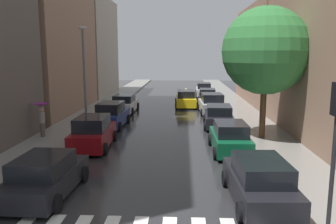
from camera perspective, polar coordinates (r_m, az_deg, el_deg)
name	(u,v)px	position (r m, az deg, el deg)	size (l,w,h in m)	color
ground_plane	(169,111)	(31.53, 0.17, 0.14)	(28.00, 72.00, 0.04)	#29292B
sidewalk_left	(99,110)	(32.43, -11.38, 0.39)	(3.00, 72.00, 0.15)	gray
sidewalk_right	(241,111)	(31.91, 11.91, 0.22)	(3.00, 72.00, 0.15)	gray
building_left_far	(85,47)	(45.03, -13.51, 10.36)	(6.00, 12.07, 11.89)	#9E9384
building_right_mid	(277,55)	(38.09, 17.54, 8.94)	(6.00, 15.05, 10.01)	#8C6B56
parked_car_left_nearest	(45,177)	(13.67, -19.60, -10.02)	(2.25, 4.32, 1.55)	black
parked_car_left_second	(93,133)	(19.63, -12.27, -3.42)	(2.13, 4.43, 1.80)	maroon
parked_car_left_third	(111,115)	(24.93, -9.34, -0.57)	(2.16, 4.37, 1.78)	navy
parked_car_left_fourth	(125,104)	(31.12, -7.16, 1.36)	(2.13, 4.64, 1.58)	silver
parked_car_right_nearest	(259,182)	(12.72, 14.85, -11.11)	(2.22, 4.52, 1.62)	black
parked_car_right_second	(230,138)	(18.60, 10.20, -4.29)	(2.07, 4.15, 1.64)	#0C4C2D
parked_car_right_third	(219,117)	(24.88, 8.35, -0.76)	(2.26, 4.41, 1.58)	black
parked_car_right_fourth	(212,104)	(30.31, 7.23, 1.30)	(2.34, 4.48, 1.78)	#B2B7BF
parked_car_right_fifth	(207,97)	(36.00, 6.49, 2.51)	(2.16, 4.14, 1.60)	black
parked_car_right_sixth	(204,90)	(42.17, 5.93, 3.61)	(2.07, 4.47, 1.68)	silver
taxi_midroad	(186,99)	(34.02, 2.95, 2.17)	(2.18, 4.60, 1.81)	yellow
pedestrian_foreground	(42,113)	(22.35, -20.15, -0.14)	(0.96, 0.96, 2.07)	brown
street_tree_right	(266,51)	(21.34, 15.82, 9.68)	(5.16, 5.16, 7.78)	#513823
lamp_post_left	(84,69)	(24.64, -13.67, 6.86)	(0.60, 0.28, 6.86)	#595B60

